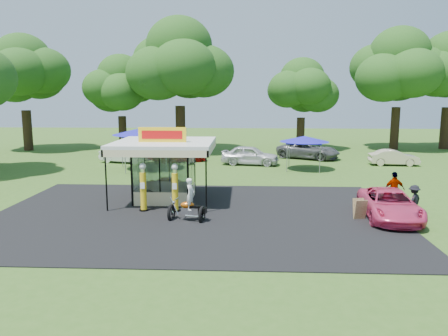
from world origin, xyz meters
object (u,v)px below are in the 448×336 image
Objects in this scene: gas_pump_left at (143,188)px; a_frame_sign at (360,209)px; kiosk_car at (172,184)px; bg_car_c at (250,155)px; spectator_east_a at (414,200)px; motorcycle at (189,204)px; spectator_east_b at (394,190)px; bg_car_d at (308,150)px; tent_west at (143,132)px; bg_car_a at (125,155)px; pink_sedan at (390,205)px; bg_car_b at (179,154)px; gas_pump_right at (175,189)px; bg_car_e at (394,158)px; gas_station_kiosk at (165,169)px; tent_east at (304,139)px.

a_frame_sign is at bearing -5.50° from gas_pump_left.
bg_car_c is at bearing -24.65° from kiosk_car.
a_frame_sign is 0.36× the size of kiosk_car.
bg_car_c is at bearing -105.52° from spectator_east_a.
spectator_east_b is at bearing 26.62° from motorcycle.
tent_west reaches higher than bg_car_d.
spectator_east_a reaches higher than bg_car_a.
bg_car_b is at bearing 130.22° from pink_sedan.
tent_west is at bearing 142.17° from pink_sedan.
bg_car_c is at bearing 99.39° from a_frame_sign.
pink_sedan is 1.01× the size of bg_car_b.
tent_west is (2.48, -3.33, 2.32)m from bg_car_a.
motorcycle reaches higher than bg_car_c.
gas_pump_left is 16.98m from bg_car_a.
motorcycle reaches higher than spectator_east_a.
gas_pump_right is 4.81m from kiosk_car.
gas_pump_left is 10.75m from a_frame_sign.
tent_west is at bearing -128.80° from bg_car_a.
pink_sedan reaches higher than bg_car_e.
kiosk_car is 12.69m from pink_sedan.
bg_car_d is (9.50, 19.41, -0.40)m from gas_pump_right.
spectator_east_a is 0.36× the size of bg_car_a.
spectator_east_b is 15.13m from bg_car_e.
bg_car_d is at bearing 63.92° from gas_pump_right.
gas_station_kiosk is 2.81× the size of spectator_east_b.
spectator_east_b is at bearing 71.24° from pink_sedan.
spectator_east_b is at bearing -4.86° from gas_station_kiosk.
gas_pump_right is at bearing 0.57° from spectator_east_b.
a_frame_sign is 0.21× the size of bg_car_c.
bg_car_c is 12.19m from bg_car_e.
gas_pump_right is 0.51× the size of bg_car_c.
pink_sedan is at bearing -15.73° from gas_station_kiosk.
bg_car_d is at bearing -35.34° from kiosk_car.
gas_pump_left is at bearing -0.41° from spectator_east_b.
bg_car_c is at bearing -78.88° from bg_car_a.
gas_station_kiosk is at bearing 168.74° from bg_car_c.
motorcycle reaches higher than bg_car_a.
pink_sedan is 1.17× the size of bg_car_a.
gas_pump_left is 3.06m from motorcycle.
tent_west reaches higher than gas_pump_left.
bg_car_c is 0.84× the size of bg_car_d.
bg_car_c is 1.26× the size of tent_east.
gas_pump_left is 1.17× the size of motorcycle.
spectator_east_b is at bearing -116.57° from spectator_east_a.
gas_pump_left is (-0.68, -2.43, -0.58)m from gas_station_kiosk.
bg_car_a is (-17.56, 16.89, 0.01)m from pink_sedan.
spectator_east_a is at bearing -110.62° from kiosk_car.
spectator_east_a is 1.64m from spectator_east_b.
bg_car_a is (-16.09, 17.12, 0.21)m from a_frame_sign.
gas_station_kiosk is 1.34× the size of bg_car_e.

